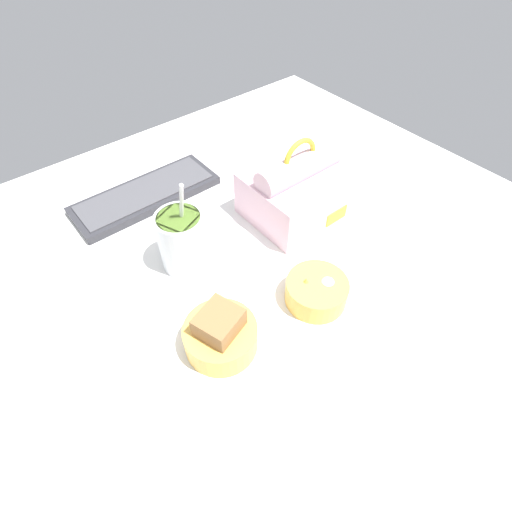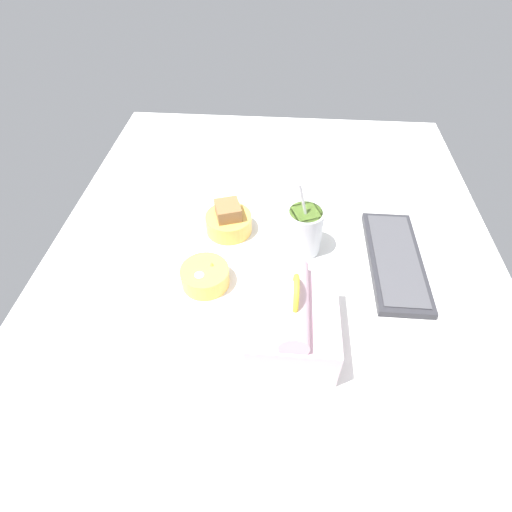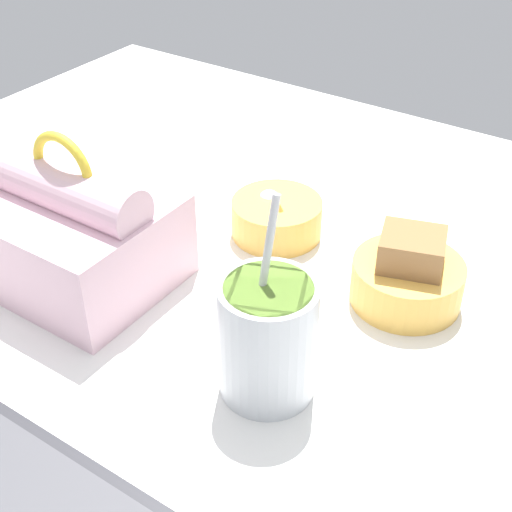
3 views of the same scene
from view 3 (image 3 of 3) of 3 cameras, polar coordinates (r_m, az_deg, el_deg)
desk_surface at (r=72.61cm, az=2.33°, el=-6.77°), size 140.00×110.00×2.00cm
lunch_bag at (r=77.96cm, az=-14.32°, el=1.81°), size 19.78×17.00×17.63cm
soup_cup at (r=62.45cm, az=0.95°, el=-6.50°), size 8.72×8.72×19.36cm
bento_bowl_sandwich at (r=75.67cm, az=12.04°, el=-1.62°), size 11.67×11.67×8.27cm
bento_bowl_snacks at (r=84.76cm, az=1.66°, el=3.14°), size 10.77×10.77×5.36cm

